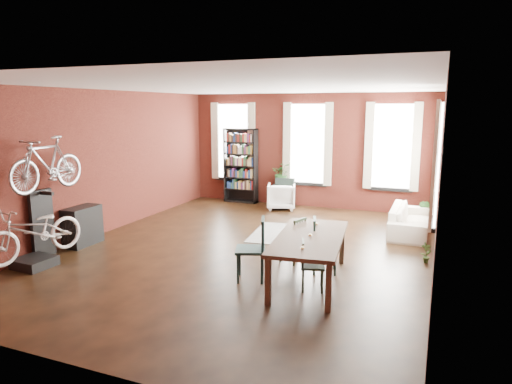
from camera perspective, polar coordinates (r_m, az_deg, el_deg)
The scene contains 19 objects.
room at distance 9.25m, azimuth 1.54°, elevation 6.33°, with size 9.00×9.04×3.22m.
dining_table at distance 7.55m, azimuth 6.71°, elevation -8.31°, with size 1.03×2.27×0.77m, color #503D30.
dining_chair_a at distance 7.55m, azimuth -0.70°, elevation -7.19°, with size 0.48×0.48×1.04m, color #1A3939.
dining_chair_b at distance 8.43m, azimuth 4.57°, elevation -5.99°, with size 0.39×0.39×0.84m, color black.
dining_chair_c at distance 7.24m, azimuth 7.10°, elevation -9.11°, with size 0.36×0.36×0.78m, color #1E2F1C.
dining_chair_d at distance 7.99m, azimuth 8.60°, elevation -6.64°, with size 0.44×0.44×0.94m, color #1B3B38.
bookshelf at distance 13.59m, azimuth -1.91°, elevation 3.31°, with size 1.00×0.32×2.20m, color black.
white_armchair at distance 12.79m, azimuth 3.18°, elevation -0.39°, with size 0.76×0.71×0.78m, color white.
cream_sofa at distance 10.90m, azimuth 18.72°, elevation -2.78°, with size 2.08×0.61×0.81m, color beige.
striped_rug at distance 10.37m, azimuth 2.78°, elevation -5.17°, with size 1.10×1.76×0.01m, color black.
bike_trainer at distance 9.15m, azimuth -25.94°, elevation -7.91°, with size 0.60×0.60×0.17m, color black.
bike_wall_rack at distance 9.53m, azimuth -25.16°, elevation -3.61°, with size 0.16×0.60×1.30m, color black.
console_table at distance 10.12m, azimuth -20.86°, elevation -3.98°, with size 0.40×0.80×0.80m, color black.
plant_stand at distance 13.26m, azimuth 3.04°, elevation -0.31°, with size 0.32×0.32×0.63m, color black.
plant_by_sofa at distance 11.90m, azimuth 20.10°, elevation -3.14°, with size 0.33×0.59×0.26m, color #285B24.
plant_small at distance 9.02m, azimuth 20.45°, elevation -7.88°, with size 0.20×0.38×0.14m, color #345A24.
bicycle_floor at distance 8.89m, azimuth -26.10°, elevation -1.71°, with size 0.64×0.97×1.84m, color silver.
bicycle_hung at distance 9.12m, azimuth -24.82°, elevation 5.28°, with size 0.47×1.00×1.66m, color #A5A8AD.
plant_on_stand at distance 13.17m, azimuth 3.25°, elevation 2.06°, with size 0.55×0.61×0.48m, color #244E1F.
Camera 1 is at (3.49, -8.02, 2.82)m, focal length 32.00 mm.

